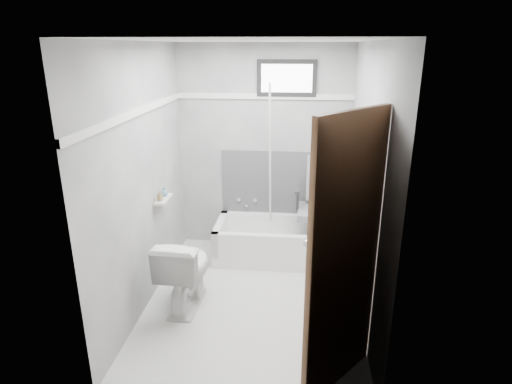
# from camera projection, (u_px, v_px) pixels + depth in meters

# --- Properties ---
(floor) EXTENTS (2.60, 2.60, 0.00)m
(floor) POSITION_uv_depth(u_px,v_px,m) (253.00, 300.00, 4.18)
(floor) COLOR white
(floor) RESTS_ON ground
(ceiling) EXTENTS (2.60, 2.60, 0.00)m
(ceiling) POSITION_uv_depth(u_px,v_px,m) (252.00, 40.00, 3.41)
(ceiling) COLOR silver
(ceiling) RESTS_ON floor
(wall_back) EXTENTS (2.00, 0.02, 2.40)m
(wall_back) POSITION_uv_depth(u_px,v_px,m) (264.00, 150.00, 5.02)
(wall_back) COLOR slate
(wall_back) RESTS_ON floor
(wall_front) EXTENTS (2.00, 0.02, 2.40)m
(wall_front) POSITION_uv_depth(u_px,v_px,m) (229.00, 249.00, 2.57)
(wall_front) COLOR slate
(wall_front) RESTS_ON floor
(wall_left) EXTENTS (0.02, 2.60, 2.40)m
(wall_left) POSITION_uv_depth(u_px,v_px,m) (143.00, 180.00, 3.89)
(wall_left) COLOR slate
(wall_left) RESTS_ON floor
(wall_right) EXTENTS (0.02, 2.60, 2.40)m
(wall_right) POSITION_uv_depth(u_px,v_px,m) (367.00, 187.00, 3.70)
(wall_right) COLOR slate
(wall_right) RESTS_ON floor
(bathtub) EXTENTS (1.50, 0.70, 0.42)m
(bathtub) POSITION_uv_depth(u_px,v_px,m) (280.00, 241.00, 4.97)
(bathtub) COLOR white
(bathtub) RESTS_ON floor
(office_chair) EXTENTS (0.63, 0.63, 1.05)m
(office_chair) POSITION_uv_depth(u_px,v_px,m) (321.00, 206.00, 4.83)
(office_chair) COLOR slate
(office_chair) RESTS_ON bathtub
(toilet) EXTENTS (0.45, 0.75, 0.72)m
(toilet) POSITION_uv_depth(u_px,v_px,m) (185.00, 271.00, 4.01)
(toilet) COLOR white
(toilet) RESTS_ON floor
(door) EXTENTS (0.78, 0.78, 2.00)m
(door) POSITION_uv_depth(u_px,v_px,m) (392.00, 284.00, 2.56)
(door) COLOR #51361E
(door) RESTS_ON floor
(window) EXTENTS (0.66, 0.04, 0.40)m
(window) POSITION_uv_depth(u_px,v_px,m) (287.00, 78.00, 4.72)
(window) COLOR black
(window) RESTS_ON wall_back
(backerboard) EXTENTS (1.50, 0.02, 0.78)m
(backerboard) POSITION_uv_depth(u_px,v_px,m) (284.00, 183.00, 5.12)
(backerboard) COLOR #4C4C4F
(backerboard) RESTS_ON wall_back
(trim_back) EXTENTS (2.00, 0.02, 0.06)m
(trim_back) POSITION_uv_depth(u_px,v_px,m) (264.00, 96.00, 4.81)
(trim_back) COLOR white
(trim_back) RESTS_ON wall_back
(trim_left) EXTENTS (0.02, 2.60, 0.06)m
(trim_left) POSITION_uv_depth(u_px,v_px,m) (138.00, 112.00, 3.69)
(trim_left) COLOR white
(trim_left) RESTS_ON wall_left
(pole) EXTENTS (0.02, 0.42, 1.91)m
(pole) POSITION_uv_depth(u_px,v_px,m) (270.00, 168.00, 4.83)
(pole) COLOR silver
(pole) RESTS_ON bathtub
(shelf) EXTENTS (0.10, 0.32, 0.02)m
(shelf) POSITION_uv_depth(u_px,v_px,m) (164.00, 199.00, 4.29)
(shelf) COLOR silver
(shelf) RESTS_ON wall_left
(soap_bottle_a) EXTENTS (0.05, 0.05, 0.10)m
(soap_bottle_a) POSITION_uv_depth(u_px,v_px,m) (160.00, 196.00, 4.19)
(soap_bottle_a) COLOR olive
(soap_bottle_a) RESTS_ON shelf
(soap_bottle_b) EXTENTS (0.10, 0.10, 0.09)m
(soap_bottle_b) POSITION_uv_depth(u_px,v_px,m) (164.00, 192.00, 4.33)
(soap_bottle_b) COLOR teal
(soap_bottle_b) RESTS_ON shelf
(faucet) EXTENTS (0.26, 0.10, 0.16)m
(faucet) POSITION_uv_depth(u_px,v_px,m) (247.00, 202.00, 5.22)
(faucet) COLOR silver
(faucet) RESTS_ON wall_back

